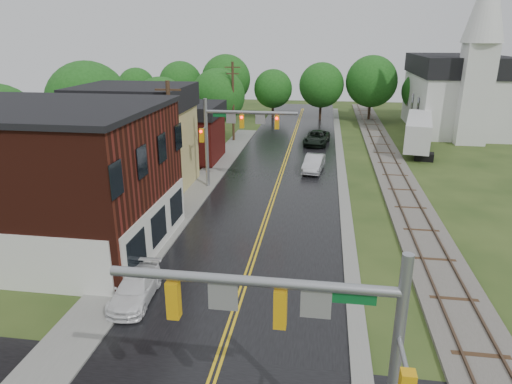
% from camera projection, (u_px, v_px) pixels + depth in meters
% --- Properties ---
extents(main_road, '(10.00, 90.00, 0.02)m').
position_uv_depth(main_road, '(279.00, 179.00, 39.58)').
color(main_road, black).
rests_on(main_road, ground).
extents(curb_right, '(0.80, 70.00, 0.12)m').
position_uv_depth(curb_right, '(341.00, 166.00, 43.50)').
color(curb_right, gray).
rests_on(curb_right, ground).
extents(sidewalk_left, '(2.40, 50.00, 0.12)m').
position_uv_depth(sidewalk_left, '(195.00, 194.00, 35.77)').
color(sidewalk_left, gray).
rests_on(sidewalk_left, ground).
extents(brick_building, '(14.30, 10.30, 8.30)m').
position_uv_depth(brick_building, '(36.00, 178.00, 25.94)').
color(brick_building, '#41160E').
rests_on(brick_building, ground).
extents(yellow_house, '(8.00, 7.00, 6.40)m').
position_uv_depth(yellow_house, '(138.00, 149.00, 36.33)').
color(yellow_house, tan).
rests_on(yellow_house, ground).
extents(darkred_building, '(7.00, 6.00, 4.40)m').
position_uv_depth(darkred_building, '(184.00, 138.00, 44.93)').
color(darkred_building, '#3F0F0C').
rests_on(darkred_building, ground).
extents(church, '(10.40, 18.40, 20.00)m').
position_uv_depth(church, '(458.00, 85.00, 57.07)').
color(church, silver).
rests_on(church, ground).
extents(railroad, '(3.20, 80.00, 0.30)m').
position_uv_depth(railroad, '(391.00, 167.00, 42.83)').
color(railroad, '#59544C').
rests_on(railroad, ground).
extents(traffic_signal_near, '(7.34, 0.30, 7.20)m').
position_uv_depth(traffic_signal_near, '(310.00, 329.00, 11.31)').
color(traffic_signal_near, gray).
rests_on(traffic_signal_near, ground).
extents(traffic_signal_far, '(7.34, 0.43, 7.20)m').
position_uv_depth(traffic_signal_far, '(233.00, 128.00, 35.63)').
color(traffic_signal_far, gray).
rests_on(traffic_signal_far, ground).
extents(utility_pole_b, '(1.80, 0.28, 9.00)m').
position_uv_depth(utility_pole_b, '(171.00, 144.00, 31.51)').
color(utility_pole_b, '#382616').
rests_on(utility_pole_b, ground).
extents(utility_pole_c, '(1.80, 0.28, 9.00)m').
position_uv_depth(utility_pole_c, '(233.00, 101.00, 52.06)').
color(utility_pole_c, '#382616').
rests_on(utility_pole_c, ground).
extents(tree_left_b, '(7.60, 7.60, 9.69)m').
position_uv_depth(tree_left_b, '(90.00, 105.00, 41.97)').
color(tree_left_b, black).
rests_on(tree_left_b, ground).
extents(tree_left_c, '(6.00, 6.00, 7.65)m').
position_uv_depth(tree_left_c, '(162.00, 106.00, 49.28)').
color(tree_left_c, black).
rests_on(tree_left_c, ground).
extents(tree_left_e, '(6.40, 6.40, 8.16)m').
position_uv_depth(tree_left_e, '(219.00, 97.00, 54.09)').
color(tree_left_e, black).
rests_on(tree_left_e, ground).
extents(suv_dark, '(3.14, 5.72, 1.52)m').
position_uv_depth(suv_dark, '(317.00, 138.00, 51.68)').
color(suv_dark, black).
rests_on(suv_dark, ground).
extents(sedan_silver, '(2.13, 4.68, 1.49)m').
position_uv_depth(sedan_silver, '(314.00, 163.00, 41.58)').
color(sedan_silver, '#BCBCC1').
rests_on(sedan_silver, ground).
extents(pickup_white, '(1.97, 4.28, 1.21)m').
position_uv_depth(pickup_white, '(135.00, 289.00, 21.36)').
color(pickup_white, white).
rests_on(pickup_white, ground).
extents(semi_trailer, '(4.50, 11.41, 3.59)m').
position_uv_depth(semi_trailer, '(418.00, 131.00, 48.49)').
color(semi_trailer, black).
rests_on(semi_trailer, ground).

